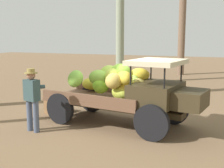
# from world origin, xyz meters

# --- Properties ---
(ground_plane) EXTENTS (60.00, 60.00, 0.00)m
(ground_plane) POSITION_xyz_m (0.00, 0.00, 0.00)
(ground_plane) COLOR brown
(truck) EXTENTS (4.60, 2.27, 1.89)m
(truck) POSITION_xyz_m (0.16, -0.34, 1.01)
(truck) COLOR #392F1C
(truck) RESTS_ON ground
(farmer) EXTENTS (0.53, 0.49, 1.66)m
(farmer) POSITION_xyz_m (-1.96, -1.76, 0.95)
(farmer) COLOR #4B576F
(farmer) RESTS_ON ground
(wooden_crate) EXTENTS (0.50, 0.52, 0.49)m
(wooden_crate) POSITION_xyz_m (-2.53, 0.06, 0.24)
(wooden_crate) COLOR olive
(wooden_crate) RESTS_ON ground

